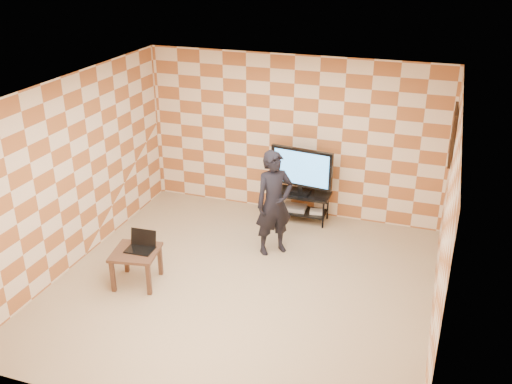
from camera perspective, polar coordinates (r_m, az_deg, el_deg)
floor at (r=7.93m, az=-1.41°, el=-9.31°), size 5.00×5.00×0.00m
wall_back at (r=9.49m, az=3.71°, el=5.57°), size 5.00×0.02×2.70m
wall_front at (r=5.30m, az=-11.05°, el=-11.12°), size 5.00×0.02×2.70m
wall_left at (r=8.40m, az=-17.75°, el=1.91°), size 0.02×5.00×2.70m
wall_right at (r=6.89m, az=18.41°, el=-3.17°), size 0.02×5.00×2.70m
ceiling at (r=6.82m, az=-1.65°, el=9.97°), size 5.00×5.00×0.02m
wall_art at (r=8.11m, az=19.11°, el=5.46°), size 0.04×0.72×0.72m
tv_stand at (r=9.51m, az=4.45°, el=-0.79°), size 0.99×0.44×0.50m
tv at (r=9.29m, az=4.55°, el=2.32°), size 1.05×0.24×0.77m
dvd_player at (r=9.61m, az=3.86°, el=-1.57°), size 0.40×0.29×0.06m
game_console at (r=9.52m, az=6.10°, el=-1.97°), size 0.25×0.20×0.05m
side_table at (r=7.94m, az=-11.92°, el=-6.34°), size 0.69×0.69×0.50m
laptop at (r=7.90m, az=-11.41°, el=-5.24°), size 0.38×0.31×0.25m
person at (r=8.35m, az=1.82°, el=-1.12°), size 0.69×0.68×1.60m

